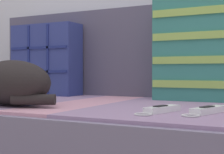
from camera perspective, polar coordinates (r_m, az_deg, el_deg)
The scene contains 6 objects.
sofa_backrest at distance 1.64m, azimuth 9.62°, elevation 4.21°, with size 1.87×0.14×0.43m.
throw_pillow_quilted at distance 1.80m, azimuth -10.87°, elevation 2.80°, with size 0.36×0.14×0.36m.
throw_pillow_striped at distance 1.46m, azimuth 14.79°, elevation 4.59°, with size 0.39×0.14×0.43m.
sleeping_cat at distance 1.27m, azimuth -16.96°, elevation -1.09°, with size 0.39×0.21×0.16m.
game_remote_near at distance 1.02m, azimuth 15.63°, elevation -5.36°, with size 0.10×0.21×0.02m.
game_remote_far at distance 1.01m, azimuth 8.13°, elevation -5.39°, with size 0.09×0.19×0.02m.
Camera 1 is at (0.49, -1.09, 0.55)m, focal length 55.00 mm.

